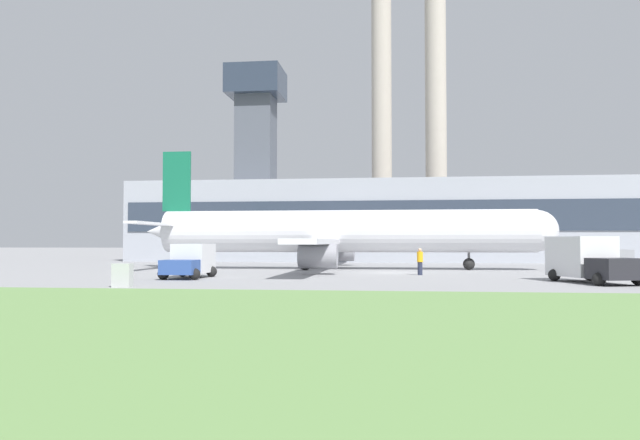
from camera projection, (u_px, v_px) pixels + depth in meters
ground_plane at (390, 273)px, 45.73m from camera, size 400.00×400.00×0.00m
grass_strip at (360, 387)px, 9.53m from camera, size 240.00×37.00×0.06m
terminal_building at (384, 218)px, 76.03m from camera, size 62.02×15.24×24.13m
smokestack_left at (382, 119)px, 105.01m from camera, size 3.88×3.88×45.82m
smokestack_right at (436, 117)px, 100.12m from camera, size 3.89×3.89×44.33m
airplane at (340, 232)px, 51.76m from camera, size 34.29×31.79×10.05m
pushback_tug at (608, 259)px, 47.08m from camera, size 3.16×2.70×2.19m
baggage_truck at (588, 260)px, 34.61m from camera, size 4.11×6.31×2.56m
fuel_truck at (190, 261)px, 39.12m from camera, size 2.69×4.69×2.14m
ground_crew_person at (420, 261)px, 42.51m from camera, size 0.49×0.49×1.84m
utility_cabinet at (122, 275)px, 30.99m from camera, size 0.93×0.53×1.18m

